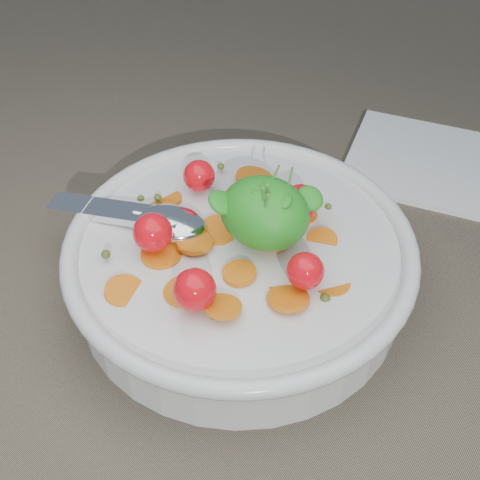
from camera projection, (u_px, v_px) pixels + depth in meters
The scene contains 3 objects.
ground at pixel (249, 270), 0.57m from camera, with size 6.00×6.00×0.00m, color #7A6D57.
bowl at pixel (240, 260), 0.53m from camera, with size 0.33×0.30×0.13m.
napkin at pixel (430, 163), 0.69m from camera, with size 0.18×0.16×0.01m, color white.
Camera 1 is at (0.22, -0.32, 0.41)m, focal length 45.00 mm.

